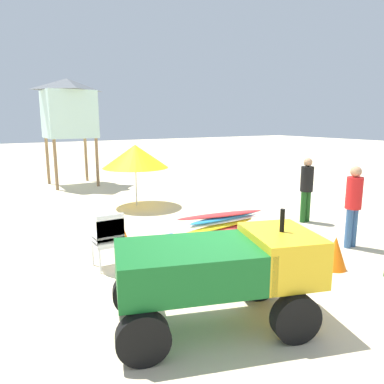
# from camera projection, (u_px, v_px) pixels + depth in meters

# --- Properties ---
(ground) EXTENTS (80.00, 80.00, 0.00)m
(ground) POSITION_uv_depth(u_px,v_px,m) (232.00, 286.00, 5.91)
(ground) COLOR beige
(utility_cart) EXTENTS (2.79, 1.96, 1.50)m
(utility_cart) POSITION_uv_depth(u_px,v_px,m) (221.00, 268.00, 4.64)
(utility_cart) COLOR #146023
(utility_cart) RESTS_ON ground
(stacked_plastic_chairs) EXTENTS (0.48, 0.48, 1.02)m
(stacked_plastic_chairs) POSITION_uv_depth(u_px,v_px,m) (109.00, 236.00, 6.48)
(stacked_plastic_chairs) COLOR white
(stacked_plastic_chairs) RESTS_ON ground
(surfboard_pile) EXTENTS (2.62, 0.80, 0.40)m
(surfboard_pile) POSITION_uv_depth(u_px,v_px,m) (223.00, 222.00, 8.85)
(surfboard_pile) COLOR red
(surfboard_pile) RESTS_ON ground
(lifeguard_near_right) EXTENTS (0.32, 0.32, 1.66)m
(lifeguard_near_right) POSITION_uv_depth(u_px,v_px,m) (307.00, 186.00, 9.42)
(lifeguard_near_right) COLOR #194C19
(lifeguard_near_right) RESTS_ON ground
(lifeguard_far_right) EXTENTS (0.32, 0.32, 1.70)m
(lifeguard_far_right) POSITION_uv_depth(u_px,v_px,m) (353.00, 201.00, 7.52)
(lifeguard_far_right) COLOR #33598C
(lifeguard_far_right) RESTS_ON ground
(lifeguard_tower) EXTENTS (1.98, 1.98, 4.14)m
(lifeguard_tower) POSITION_uv_depth(u_px,v_px,m) (69.00, 108.00, 14.35)
(lifeguard_tower) COLOR olive
(lifeguard_tower) RESTS_ON ground
(beach_umbrella_left) EXTENTS (1.97, 1.97, 1.87)m
(beach_umbrella_left) POSITION_uv_depth(u_px,v_px,m) (135.00, 156.00, 11.04)
(beach_umbrella_left) COLOR beige
(beach_umbrella_left) RESTS_ON ground
(traffic_cone_near) EXTENTS (0.34, 0.34, 0.49)m
(traffic_cone_near) POSITION_uv_depth(u_px,v_px,m) (122.00, 235.00, 7.69)
(traffic_cone_near) COLOR orange
(traffic_cone_near) RESTS_ON ground
(traffic_cone_far) EXTENTS (0.42, 0.42, 0.59)m
(traffic_cone_far) POSITION_uv_depth(u_px,v_px,m) (335.00, 253.00, 6.53)
(traffic_cone_far) COLOR orange
(traffic_cone_far) RESTS_ON ground
(cooler_box) EXTENTS (0.49, 0.36, 0.44)m
(cooler_box) POSITION_uv_depth(u_px,v_px,m) (165.00, 249.00, 6.97)
(cooler_box) COLOR blue
(cooler_box) RESTS_ON ground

